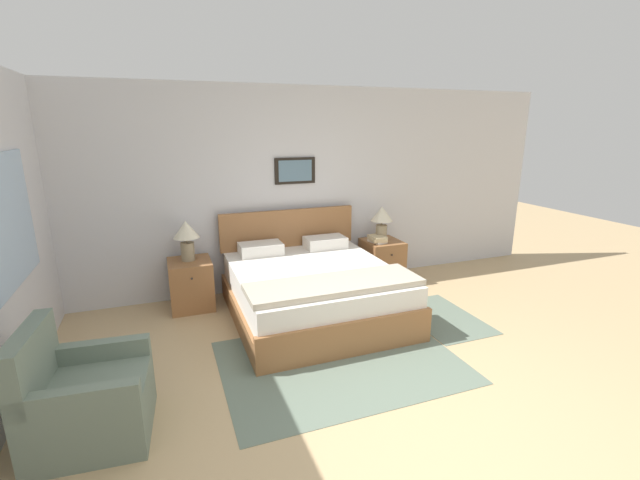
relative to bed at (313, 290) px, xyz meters
The scene contains 13 objects.
ground_plane 2.07m from the bed, 89.44° to the right, with size 16.00×16.00×0.00m, color tan.
wall_back 1.45m from the bed, 88.89° to the left, with size 7.81×0.09×2.60m.
area_rug_main 1.09m from the bed, 95.85° to the right, with size 2.15×1.56×0.01m.
area_rug_bedside 1.50m from the bed, 23.22° to the right, with size 0.73×1.14×0.01m.
bed is the anchor object (origin of this frame).
armchair 2.51m from the bed, 148.47° to the right, with size 0.80×0.77×0.85m.
nightstand_near_window 1.47m from the bed, 150.36° to the left, with size 0.49×0.54×0.58m.
nightstand_by_door 1.47m from the bed, 29.64° to the left, with size 0.49×0.54×0.58m.
table_lamp_near_window 1.60m from the bed, 149.46° to the left, with size 0.30×0.30×0.47m.
table_lamp_by_door 1.59m from the bed, 30.81° to the left, with size 0.30×0.30×0.47m.
book_thick_bottom 1.38m from the bed, 30.03° to the left, with size 0.20×0.27×0.03m.
book_hardcover_middle 1.39m from the bed, 30.03° to the left, with size 0.21×0.27×0.04m.
book_novel_upper 1.39m from the bed, 30.03° to the left, with size 0.19×0.26×0.03m.
Camera 1 is at (-1.54, -2.22, 2.12)m, focal length 24.00 mm.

